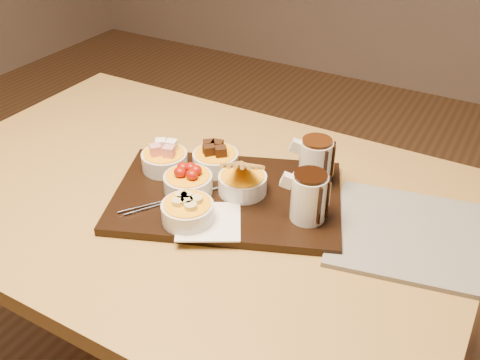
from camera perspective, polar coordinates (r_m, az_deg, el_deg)
The scene contains 12 objects.
dining_table at distance 1.20m, azimuth -5.58°, elevation -4.90°, with size 1.20×0.80×0.75m.
serving_board at distance 1.10m, azimuth -1.35°, elevation -1.78°, with size 0.46×0.30×0.02m, color black.
napkin at distance 1.02m, azimuth -3.35°, elevation -4.43°, with size 0.12×0.12×0.00m, color white.
bowl_marshmallows at distance 1.18m, azimuth -8.03°, elevation 2.02°, with size 0.10×0.10×0.04m, color silver.
bowl_cake at distance 1.17m, azimuth -2.63°, elevation 2.04°, with size 0.10×0.10×0.04m, color silver.
bowl_strawberries at distance 1.10m, azimuth -5.55°, elevation -0.40°, with size 0.10×0.10×0.04m, color silver.
bowl_biscotti at distance 1.09m, azimuth 0.26°, elevation -0.40°, with size 0.10×0.10×0.04m, color silver.
bowl_bananas at distance 1.02m, azimuth -5.60°, elevation -3.45°, with size 0.10×0.10×0.04m, color silver.
pitcher_dark_chocolate at distance 1.01m, azimuth 7.34°, elevation -1.88°, with size 0.07×0.07×0.09m, color silver.
pitcher_milk_chocolate at distance 1.12m, azimuth 8.05°, elevation 1.92°, with size 0.07×0.07×0.09m, color silver.
fondue_skewers at distance 1.09m, azimuth -6.30°, elevation -1.76°, with size 0.26×0.03×0.01m, color silver, non-canonical shape.
newspaper at distance 1.06m, azimuth 18.95°, elevation -5.72°, with size 0.34×0.27×0.01m, color beige.
Camera 1 is at (0.57, -0.76, 1.40)m, focal length 40.00 mm.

